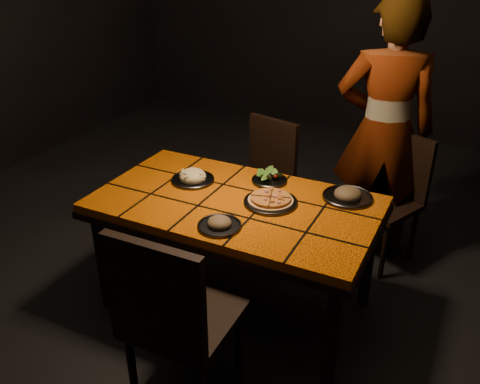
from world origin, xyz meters
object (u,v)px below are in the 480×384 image
at_px(chair_far_left, 264,174).
at_px(plate_pizza, 271,201).
at_px(chair_far_right, 392,190).
at_px(diner, 384,132).
at_px(plate_pasta, 193,178).
at_px(dining_table, 235,212).
at_px(chair_near, 173,315).

xyz_separation_m(chair_far_left, plate_pizza, (0.38, -0.78, 0.24)).
height_order(chair_far_right, diner, diner).
height_order(chair_far_right, plate_pizza, chair_far_right).
bearing_deg(plate_pizza, diner, 67.90).
xyz_separation_m(plate_pizza, plate_pasta, (-0.54, 0.05, 0.01)).
bearing_deg(chair_far_right, chair_far_left, -145.73).
xyz_separation_m(chair_far_right, plate_pizza, (-0.52, -0.93, 0.24)).
height_order(dining_table, plate_pasta, plate_pasta).
bearing_deg(diner, dining_table, 44.53).
xyz_separation_m(chair_near, plate_pasta, (-0.46, 0.95, 0.18)).
bearing_deg(chair_far_left, plate_pasta, -88.08).
height_order(chair_near, chair_far_left, chair_near).
bearing_deg(chair_far_left, plate_pizza, -49.37).
bearing_deg(dining_table, plate_pizza, 15.86).
relative_size(chair_far_left, plate_pizza, 2.87).
bearing_deg(dining_table, chair_far_left, 102.75).
bearing_deg(plate_pasta, dining_table, -17.33).
xyz_separation_m(dining_table, plate_pizza, (0.19, 0.06, 0.10)).
height_order(dining_table, chair_far_left, chair_far_left).
bearing_deg(chair_far_left, diner, 29.53).
relative_size(diner, plate_pasta, 6.88).
distance_m(dining_table, diner, 1.23).
distance_m(chair_far_left, plate_pizza, 0.90).
distance_m(dining_table, plate_pasta, 0.38).
bearing_deg(plate_pizza, chair_far_left, 116.19).
distance_m(chair_near, plate_pizza, 0.91).
relative_size(dining_table, chair_far_left, 1.75).
bearing_deg(plate_pasta, plate_pizza, -5.66).
bearing_deg(chair_near, chair_far_left, -80.61).
relative_size(chair_far_right, plate_pizza, 2.85).
relative_size(plate_pizza, plate_pasta, 1.21).
bearing_deg(plate_pizza, plate_pasta, 174.34).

